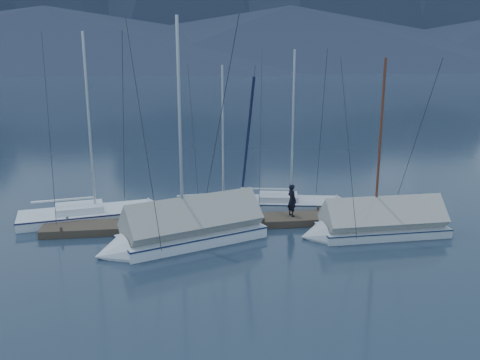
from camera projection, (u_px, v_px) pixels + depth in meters
name	position (u px, v px, depth m)	size (l,w,h in m)	color
ground	(246.00, 240.00, 22.09)	(1000.00, 1000.00, 0.00)	#152231
dock	(240.00, 223.00, 23.99)	(18.00, 1.50, 0.54)	#382D23
mooring_posts	(229.00, 218.00, 23.86)	(15.12, 1.52, 0.35)	#382D23
sailboat_open_left	(107.00, 214.00, 25.06)	(7.64, 3.59, 9.76)	silver
sailboat_open_mid	(231.00, 207.00, 26.39)	(6.26, 2.62, 8.09)	silver
sailboat_open_right	(300.00, 205.00, 26.68)	(6.97, 3.31, 8.90)	#B8BBC5
sailboat_covered_near	(372.00, 226.00, 22.60)	(6.67, 2.85, 8.59)	silver
sailboat_covered_far	(180.00, 233.00, 21.52)	(7.61, 4.70, 10.26)	white
person	(292.00, 200.00, 24.11)	(0.57, 0.37, 1.55)	black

